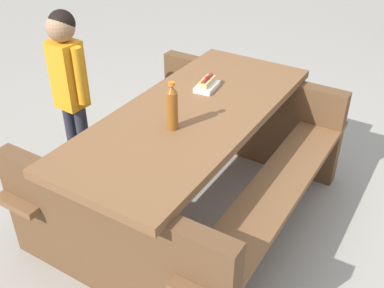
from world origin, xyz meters
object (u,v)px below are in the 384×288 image
Objects in this scene: picnic_table at (192,155)px; soda_bottle at (172,107)px; hotdog_tray at (207,84)px; child_in_coat at (68,76)px.

picnic_table is 6.81× the size of soda_bottle.
soda_bottle is at bearing -168.71° from hotdog_tray.
child_in_coat reaches higher than picnic_table.
picnic_table is 0.45m from hotdog_tray.
picnic_table is 9.48× the size of hotdog_tray.
child_in_coat is (-0.36, 0.85, -0.02)m from hotdog_tray.
picnic_table is at bearing -85.78° from child_in_coat.
soda_bottle reaches higher than hotdog_tray.
child_in_coat is at bearing 81.15° from soda_bottle.
hotdog_tray is at bearing -66.96° from child_in_coat.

